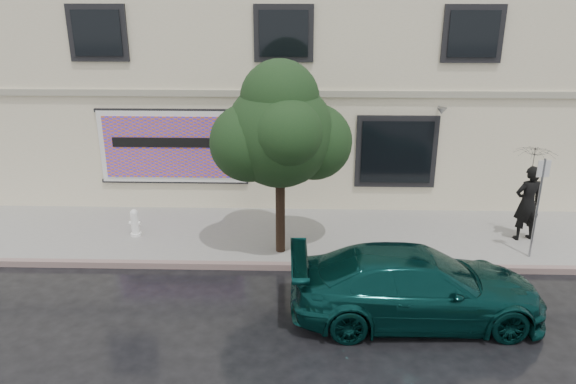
{
  "coord_description": "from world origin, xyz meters",
  "views": [
    {
      "loc": [
        0.56,
        -10.48,
        6.43
      ],
      "look_at": [
        0.19,
        2.2,
        1.72
      ],
      "focal_mm": 35.0,
      "sensor_mm": 36.0,
      "label": 1
    }
  ],
  "objects_px": {
    "street_tree": "(280,134)",
    "fire_hydrant": "(135,223)",
    "car": "(417,286)",
    "pedestrian": "(527,203)"
  },
  "relations": [
    {
      "from": "street_tree",
      "to": "fire_hydrant",
      "type": "distance_m",
      "value": 4.77
    },
    {
      "from": "street_tree",
      "to": "pedestrian",
      "type": "bearing_deg",
      "value": 7.95
    },
    {
      "from": "pedestrian",
      "to": "fire_hydrant",
      "type": "distance_m",
      "value": 10.22
    },
    {
      "from": "pedestrian",
      "to": "fire_hydrant",
      "type": "relative_size",
      "value": 2.7
    },
    {
      "from": "car",
      "to": "fire_hydrant",
      "type": "xyz_separation_m",
      "value": [
        -6.74,
        3.5,
        -0.23
      ]
    },
    {
      "from": "car",
      "to": "street_tree",
      "type": "relative_size",
      "value": 1.18
    },
    {
      "from": "street_tree",
      "to": "fire_hydrant",
      "type": "xyz_separation_m",
      "value": [
        -3.88,
        0.8,
        -2.65
      ]
    },
    {
      "from": "car",
      "to": "street_tree",
      "type": "xyz_separation_m",
      "value": [
        -2.86,
        2.7,
        2.42
      ]
    },
    {
      "from": "pedestrian",
      "to": "car",
      "type": "bearing_deg",
      "value": 32.79
    },
    {
      "from": "car",
      "to": "fire_hydrant",
      "type": "distance_m",
      "value": 7.6
    }
  ]
}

